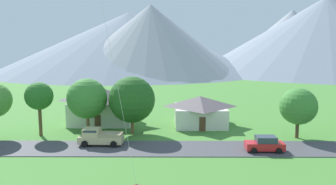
{
  "coord_description": "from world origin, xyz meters",
  "views": [
    {
      "loc": [
        -0.01,
        -9.15,
        11.07
      ],
      "look_at": [
        -0.18,
        17.13,
        7.71
      ],
      "focal_mm": 33.82,
      "sensor_mm": 36.0,
      "label": 1
    }
  ],
  "objects_px": {
    "tree_near_right": "(39,96)",
    "tree_center": "(298,106)",
    "parked_car_red_mid_west": "(265,144)",
    "house_left_center": "(102,105)",
    "house_leftmost": "(200,110)",
    "tree_far_right": "(87,98)",
    "tree_right_of_center": "(132,100)",
    "pickup_truck_sand_west_side": "(100,137)"
  },
  "relations": [
    {
      "from": "tree_center",
      "to": "tree_right_of_center",
      "type": "distance_m",
      "value": 21.71
    },
    {
      "from": "tree_center",
      "to": "parked_car_red_mid_west",
      "type": "distance_m",
      "value": 8.85
    },
    {
      "from": "parked_car_red_mid_west",
      "to": "pickup_truck_sand_west_side",
      "type": "bearing_deg",
      "value": 173.16
    },
    {
      "from": "tree_center",
      "to": "pickup_truck_sand_west_side",
      "type": "xyz_separation_m",
      "value": [
        -24.84,
        -3.46,
        -3.1
      ]
    },
    {
      "from": "tree_right_of_center",
      "to": "parked_car_red_mid_west",
      "type": "height_order",
      "value": "tree_right_of_center"
    },
    {
      "from": "tree_far_right",
      "to": "parked_car_red_mid_west",
      "type": "height_order",
      "value": "tree_far_right"
    },
    {
      "from": "house_leftmost",
      "to": "parked_car_red_mid_west",
      "type": "bearing_deg",
      "value": -65.31
    },
    {
      "from": "tree_near_right",
      "to": "tree_center",
      "type": "bearing_deg",
      "value": -1.63
    },
    {
      "from": "house_leftmost",
      "to": "tree_near_right",
      "type": "distance_m",
      "value": 22.94
    },
    {
      "from": "pickup_truck_sand_west_side",
      "to": "tree_near_right",
      "type": "bearing_deg",
      "value": 153.59
    },
    {
      "from": "parked_car_red_mid_west",
      "to": "house_left_center",
      "type": "bearing_deg",
      "value": 146.45
    },
    {
      "from": "house_left_center",
      "to": "pickup_truck_sand_west_side",
      "type": "distance_m",
      "value": 12.07
    },
    {
      "from": "house_leftmost",
      "to": "tree_far_right",
      "type": "xyz_separation_m",
      "value": [
        -15.66,
        -5.77,
        2.61
      ]
    },
    {
      "from": "tree_near_right",
      "to": "pickup_truck_sand_west_side",
      "type": "xyz_separation_m",
      "value": [
        8.89,
        -4.42,
        -4.23
      ]
    },
    {
      "from": "parked_car_red_mid_west",
      "to": "house_leftmost",
      "type": "bearing_deg",
      "value": 114.69
    },
    {
      "from": "tree_center",
      "to": "house_left_center",
      "type": "bearing_deg",
      "value": 162.96
    },
    {
      "from": "house_leftmost",
      "to": "parked_car_red_mid_west",
      "type": "distance_m",
      "value": 14.52
    },
    {
      "from": "house_left_center",
      "to": "tree_center",
      "type": "height_order",
      "value": "tree_center"
    },
    {
      "from": "house_leftmost",
      "to": "pickup_truck_sand_west_side",
      "type": "height_order",
      "value": "house_leftmost"
    },
    {
      "from": "house_left_center",
      "to": "parked_car_red_mid_west",
      "type": "bearing_deg",
      "value": -33.55
    },
    {
      "from": "tree_center",
      "to": "tree_right_of_center",
      "type": "height_order",
      "value": "tree_right_of_center"
    },
    {
      "from": "house_leftmost",
      "to": "parked_car_red_mid_west",
      "type": "relative_size",
      "value": 1.99
    },
    {
      "from": "house_left_center",
      "to": "tree_right_of_center",
      "type": "distance_m",
      "value": 8.5
    },
    {
      "from": "tree_center",
      "to": "tree_near_right",
      "type": "distance_m",
      "value": 33.76
    },
    {
      "from": "tree_near_right",
      "to": "tree_right_of_center",
      "type": "bearing_deg",
      "value": 4.8
    },
    {
      "from": "tree_right_of_center",
      "to": "house_leftmost",
      "type": "bearing_deg",
      "value": 29.21
    },
    {
      "from": "house_leftmost",
      "to": "tree_center",
      "type": "xyz_separation_m",
      "value": [
        11.92,
        -7.4,
        1.86
      ]
    },
    {
      "from": "tree_center",
      "to": "tree_far_right",
      "type": "relative_size",
      "value": 0.86
    },
    {
      "from": "house_left_center",
      "to": "tree_near_right",
      "type": "distance_m",
      "value": 10.23
    },
    {
      "from": "tree_right_of_center",
      "to": "parked_car_red_mid_west",
      "type": "bearing_deg",
      "value": -26.1
    },
    {
      "from": "tree_near_right",
      "to": "parked_car_red_mid_west",
      "type": "distance_m",
      "value": 28.98
    },
    {
      "from": "house_leftmost",
      "to": "tree_far_right",
      "type": "relative_size",
      "value": 1.11
    },
    {
      "from": "house_leftmost",
      "to": "tree_right_of_center",
      "type": "distance_m",
      "value": 11.37
    },
    {
      "from": "tree_right_of_center",
      "to": "tree_far_right",
      "type": "xyz_separation_m",
      "value": [
        -5.96,
        -0.35,
        0.19
      ]
    },
    {
      "from": "tree_near_right",
      "to": "tree_far_right",
      "type": "xyz_separation_m",
      "value": [
        6.15,
        0.67,
        -0.37
      ]
    },
    {
      "from": "tree_right_of_center",
      "to": "parked_car_red_mid_west",
      "type": "relative_size",
      "value": 1.85
    },
    {
      "from": "tree_center",
      "to": "tree_right_of_center",
      "type": "relative_size",
      "value": 0.83
    },
    {
      "from": "tree_right_of_center",
      "to": "parked_car_red_mid_west",
      "type": "xyz_separation_m",
      "value": [
        15.73,
        -7.71,
        -3.86
      ]
    },
    {
      "from": "tree_center",
      "to": "pickup_truck_sand_west_side",
      "type": "bearing_deg",
      "value": -172.08
    },
    {
      "from": "house_left_center",
      "to": "parked_car_red_mid_west",
      "type": "relative_size",
      "value": 2.37
    },
    {
      "from": "house_leftmost",
      "to": "pickup_truck_sand_west_side",
      "type": "xyz_separation_m",
      "value": [
        -12.92,
        -10.86,
        -1.24
      ]
    },
    {
      "from": "house_leftmost",
      "to": "tree_right_of_center",
      "type": "xyz_separation_m",
      "value": [
        -9.7,
        -5.42,
        2.42
      ]
    }
  ]
}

